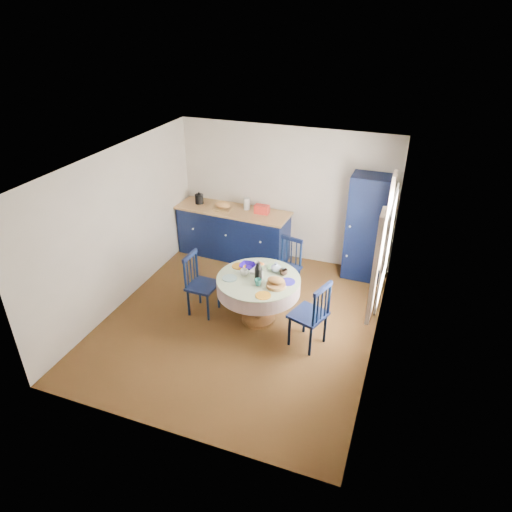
{
  "coord_description": "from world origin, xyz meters",
  "views": [
    {
      "loc": [
        2.2,
        -5.28,
        4.3
      ],
      "look_at": [
        0.18,
        0.2,
        1.07
      ],
      "focal_mm": 32.0,
      "sensor_mm": 36.0,
      "label": 1
    }
  ],
  "objects": [
    {
      "name": "floor",
      "position": [
        0.0,
        0.0,
        0.0
      ],
      "size": [
        4.5,
        4.5,
        0.0
      ],
      "primitive_type": "plane",
      "color": "black",
      "rests_on": "ground"
    },
    {
      "name": "ceiling",
      "position": [
        0.0,
        0.0,
        2.5
      ],
      "size": [
        4.5,
        4.5,
        0.0
      ],
      "primitive_type": "plane",
      "rotation": [
        3.14,
        0.0,
        0.0
      ],
      "color": "white",
      "rests_on": "wall_back"
    },
    {
      "name": "wall_back",
      "position": [
        0.0,
        2.25,
        1.25
      ],
      "size": [
        4.0,
        0.02,
        2.5
      ],
      "primitive_type": "cube",
      "color": "beige",
      "rests_on": "floor"
    },
    {
      "name": "wall_left",
      "position": [
        -2.0,
        0.0,
        1.25
      ],
      "size": [
        0.02,
        4.5,
        2.5
      ],
      "primitive_type": "cube",
      "color": "beige",
      "rests_on": "floor"
    },
    {
      "name": "wall_right",
      "position": [
        2.0,
        0.0,
        1.25
      ],
      "size": [
        0.02,
        4.5,
        2.5
      ],
      "primitive_type": "cube",
      "color": "beige",
      "rests_on": "floor"
    },
    {
      "name": "window",
      "position": [
        1.95,
        0.3,
        1.52
      ],
      "size": [
        0.1,
        1.74,
        1.45
      ],
      "color": "white",
      "rests_on": "wall_right"
    },
    {
      "name": "kitchen_counter",
      "position": [
        -0.91,
        1.9,
        0.49
      ],
      "size": [
        2.19,
        0.79,
        1.2
      ],
      "rotation": [
        0.0,
        0.0,
        -0.05
      ],
      "color": "black",
      "rests_on": "floor"
    },
    {
      "name": "pantry_cabinet",
      "position": [
        1.54,
        2.0,
        0.94
      ],
      "size": [
        0.66,
        0.49,
        1.88
      ],
      "rotation": [
        0.0,
        0.0,
        -0.01
      ],
      "color": "black",
      "rests_on": "floor"
    },
    {
      "name": "dining_table",
      "position": [
        0.26,
        0.11,
        0.63
      ],
      "size": [
        1.25,
        1.25,
        1.03
      ],
      "color": "#522C17",
      "rests_on": "floor"
    },
    {
      "name": "chair_left",
      "position": [
        -0.67,
        0.02,
        0.51
      ],
      "size": [
        0.44,
        0.46,
        1.0
      ],
      "rotation": [
        0.0,
        0.0,
        1.53
      ],
      "color": "black",
      "rests_on": "floor"
    },
    {
      "name": "chair_far",
      "position": [
        0.42,
        1.03,
        0.49
      ],
      "size": [
        0.52,
        0.5,
        0.97
      ],
      "rotation": [
        0.0,
        0.0,
        -0.24
      ],
      "color": "black",
      "rests_on": "floor"
    },
    {
      "name": "chair_right",
      "position": [
        1.14,
        -0.19,
        0.53
      ],
      "size": [
        0.57,
        0.59,
        1.04
      ],
      "rotation": [
        0.0,
        0.0,
        -1.9
      ],
      "color": "black",
      "rests_on": "floor"
    },
    {
      "name": "mug_a",
      "position": [
        0.02,
        0.12,
        0.8
      ],
      "size": [
        0.12,
        0.12,
        0.09
      ],
      "primitive_type": "imported",
      "color": "silver",
      "rests_on": "dining_table"
    },
    {
      "name": "mug_b",
      "position": [
        0.31,
        -0.07,
        0.8
      ],
      "size": [
        0.1,
        0.1,
        0.1
      ],
      "primitive_type": "imported",
      "color": "#256A60",
      "rests_on": "dining_table"
    },
    {
      "name": "mug_c",
      "position": [
        0.57,
        0.32,
        0.8
      ],
      "size": [
        0.12,
        0.12,
        0.1
      ],
      "primitive_type": "imported",
      "color": "black",
      "rests_on": "dining_table"
    },
    {
      "name": "mug_d",
      "position": [
        0.12,
        0.43,
        0.8
      ],
      "size": [
        0.09,
        0.09,
        0.08
      ],
      "primitive_type": "imported",
      "color": "silver",
      "rests_on": "dining_table"
    },
    {
      "name": "cobalt_bowl",
      "position": [
        -0.01,
        0.34,
        0.78
      ],
      "size": [
        0.24,
        0.24,
        0.06
      ],
      "primitive_type": "imported",
      "color": "#130367",
      "rests_on": "dining_table"
    }
  ]
}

